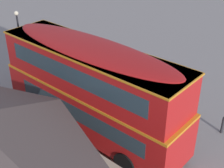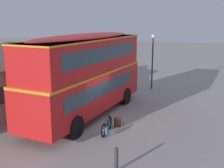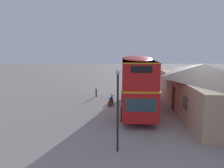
{
  "view_description": "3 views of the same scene",
  "coord_description": "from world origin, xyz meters",
  "px_view_note": "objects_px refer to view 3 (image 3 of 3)",
  "views": [
    {
      "loc": [
        -7.81,
        10.2,
        9.97
      ],
      "look_at": [
        0.73,
        -0.51,
        2.2
      ],
      "focal_mm": 49.95,
      "sensor_mm": 36.0,
      "label": 1
    },
    {
      "loc": [
        -13.1,
        -6.69,
        5.54
      ],
      "look_at": [
        1.08,
        -0.62,
        1.99
      ],
      "focal_mm": 44.77,
      "sensor_mm": 36.0,
      "label": 2
    },
    {
      "loc": [
        19.18,
        -1.14,
        5.38
      ],
      "look_at": [
        1.05,
        -1.26,
        2.38
      ],
      "focal_mm": 33.79,
      "sensor_mm": 36.0,
      "label": 3
    }
  ],
  "objects_px": {
    "double_decker_bus": "(136,81)",
    "street_lamp": "(118,101)",
    "kerb_bollard": "(96,93)",
    "backpack_on_ground": "(110,104)",
    "touring_bicycle": "(112,100)",
    "water_bottle_red_squeeze": "(107,106)"
  },
  "relations": [
    {
      "from": "backpack_on_ground",
      "to": "water_bottle_red_squeeze",
      "type": "xyz_separation_m",
      "value": [
        0.32,
        -0.22,
        -0.18
      ]
    },
    {
      "from": "touring_bicycle",
      "to": "backpack_on_ground",
      "type": "xyz_separation_m",
      "value": [
        1.02,
        -0.17,
        -0.09
      ]
    },
    {
      "from": "water_bottle_red_squeeze",
      "to": "street_lamp",
      "type": "xyz_separation_m",
      "value": [
        8.53,
        0.79,
        2.64
      ]
    },
    {
      "from": "water_bottle_red_squeeze",
      "to": "kerb_bollard",
      "type": "distance_m",
      "value": 4.7
    },
    {
      "from": "backpack_on_ground",
      "to": "water_bottle_red_squeeze",
      "type": "relative_size",
      "value": 2.48
    },
    {
      "from": "water_bottle_red_squeeze",
      "to": "kerb_bollard",
      "type": "bearing_deg",
      "value": -162.6
    },
    {
      "from": "water_bottle_red_squeeze",
      "to": "backpack_on_ground",
      "type": "bearing_deg",
      "value": 145.41
    },
    {
      "from": "double_decker_bus",
      "to": "kerb_bollard",
      "type": "height_order",
      "value": "double_decker_bus"
    },
    {
      "from": "kerb_bollard",
      "to": "water_bottle_red_squeeze",
      "type": "bearing_deg",
      "value": 17.4
    },
    {
      "from": "street_lamp",
      "to": "kerb_bollard",
      "type": "bearing_deg",
      "value": -170.45
    },
    {
      "from": "touring_bicycle",
      "to": "backpack_on_ground",
      "type": "distance_m",
      "value": 1.04
    },
    {
      "from": "double_decker_bus",
      "to": "street_lamp",
      "type": "xyz_separation_m",
      "value": [
        7.78,
        -1.8,
        0.1
      ]
    },
    {
      "from": "backpack_on_ground",
      "to": "double_decker_bus",
      "type": "bearing_deg",
      "value": 65.73
    },
    {
      "from": "double_decker_bus",
      "to": "backpack_on_ground",
      "type": "xyz_separation_m",
      "value": [
        -1.07,
        -2.36,
        -2.36
      ]
    },
    {
      "from": "water_bottle_red_squeeze",
      "to": "kerb_bollard",
      "type": "relative_size",
      "value": 0.23
    },
    {
      "from": "kerb_bollard",
      "to": "double_decker_bus",
      "type": "bearing_deg",
      "value": 37.39
    },
    {
      "from": "backpack_on_ground",
      "to": "street_lamp",
      "type": "bearing_deg",
      "value": 3.65
    },
    {
      "from": "backpack_on_ground",
      "to": "water_bottle_red_squeeze",
      "type": "height_order",
      "value": "backpack_on_ground"
    },
    {
      "from": "backpack_on_ground",
      "to": "kerb_bollard",
      "type": "height_order",
      "value": "kerb_bollard"
    },
    {
      "from": "touring_bicycle",
      "to": "kerb_bollard",
      "type": "bearing_deg",
      "value": -150.11
    },
    {
      "from": "backpack_on_ground",
      "to": "kerb_bollard",
      "type": "xyz_separation_m",
      "value": [
        -4.15,
        -1.62,
        0.22
      ]
    },
    {
      "from": "touring_bicycle",
      "to": "water_bottle_red_squeeze",
      "type": "xyz_separation_m",
      "value": [
        1.34,
        -0.4,
        -0.27
      ]
    }
  ]
}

